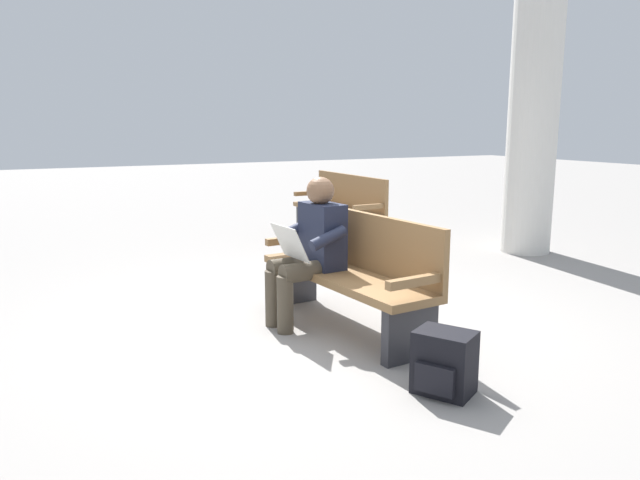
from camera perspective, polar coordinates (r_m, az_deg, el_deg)
name	(u,v)px	position (r m, az deg, el deg)	size (l,w,h in m)	color
ground_plane	(343,328)	(4.85, 2.22, -8.22)	(40.00, 40.00, 0.00)	gray
bench_near	(351,270)	(4.76, 2.97, -2.84)	(1.83, 0.62, 0.90)	olive
person_seated	(310,247)	(4.80, -0.91, -0.66)	(0.59, 0.60, 1.18)	#1E2338
backpack	(444,363)	(3.75, 11.57, -11.25)	(0.42, 0.39, 0.38)	black
bench_far	(341,207)	(8.37, 2.01, 3.11)	(1.80, 0.49, 0.90)	olive
support_pillar	(533,124)	(7.94, 19.35, 10.21)	(0.60, 0.60, 3.16)	silver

